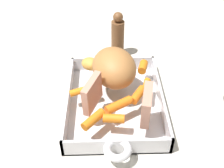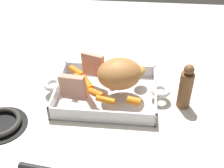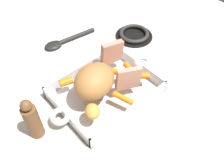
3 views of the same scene
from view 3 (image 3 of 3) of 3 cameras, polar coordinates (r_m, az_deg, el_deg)
The scene contains 16 objects.
ground_plane at distance 0.80m, azimuth -1.54°, elevation -2.36°, with size 1.64×1.64×0.00m, color silver.
roasting_dish at distance 0.79m, azimuth -1.56°, elevation -1.73°, with size 0.41×0.25×0.05m.
pork_roast at distance 0.72m, azimuth -4.33°, elevation 0.77°, with size 0.14×0.11×0.09m, color #B5763F.
roast_slice_thin at distance 0.73m, azimuth 3.95°, elevation 1.32°, with size 0.02×0.08×0.08m, color tan.
roast_slice_thick at distance 0.82m, azimuth 0.00°, elevation 7.53°, with size 0.02×0.08×0.08m, color tan.
baby_carrot_center_left at distance 0.81m, azimuth 4.20°, elevation 3.77°, with size 0.02×0.02×0.05m, color orange.
baby_carrot_southeast at distance 0.78m, azimuth 6.65°, elevation 2.01°, with size 0.02×0.02×0.06m, color orange.
baby_carrot_northeast at distance 0.79m, azimuth 1.29°, elevation 2.84°, with size 0.02×0.02×0.07m, color orange.
baby_carrot_long at distance 0.80m, azimuth -2.98°, elevation 3.54°, with size 0.02×0.02×0.05m, color orange.
baby_carrot_center_right at distance 0.77m, azimuth -10.80°, elevation 0.54°, with size 0.02×0.02×0.04m, color orange.
baby_carrot_short at distance 0.72m, azimuth 2.75°, elevation -3.26°, with size 0.02×0.02×0.07m, color orange.
baby_carrot_southwest at distance 0.80m, azimuth -5.84°, elevation 3.33°, with size 0.02×0.02×0.06m, color orange.
potato_halved at distance 0.68m, azimuth -4.68°, elevation -6.50°, with size 0.05×0.04×0.03m, color gold.
stove_burner_rear at distance 1.03m, azimuth 5.27°, elevation 11.69°, with size 0.16×0.16×0.02m.
serving_spoon at distance 1.01m, azimuth -11.48°, elevation 9.89°, with size 0.23×0.06×0.02m.
pepper_mill at distance 0.69m, azimuth -18.42°, elevation -8.11°, with size 0.04×0.04×0.15m.
Camera 3 is at (0.32, 0.39, 0.62)m, focal length 38.43 mm.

